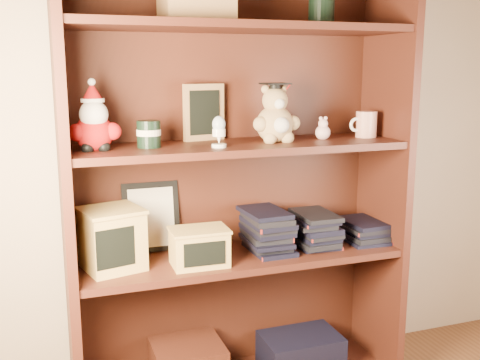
# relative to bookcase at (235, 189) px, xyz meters

# --- Properties ---
(bookcase) EXTENTS (1.20, 0.35, 1.60)m
(bookcase) POSITION_rel_bookcase_xyz_m (0.00, 0.00, 0.00)
(bookcase) COLOR #441D13
(bookcase) RESTS_ON ground
(shelf_lower) EXTENTS (1.14, 0.33, 0.02)m
(shelf_lower) POSITION_rel_bookcase_xyz_m (0.00, -0.05, -0.24)
(shelf_lower) COLOR #441D13
(shelf_lower) RESTS_ON ground
(shelf_upper) EXTENTS (1.14, 0.33, 0.02)m
(shelf_upper) POSITION_rel_bookcase_xyz_m (0.00, -0.05, 0.16)
(shelf_upper) COLOR #441D13
(shelf_upper) RESTS_ON ground
(santa_plush) EXTENTS (0.16, 0.12, 0.23)m
(santa_plush) POSITION_rel_bookcase_xyz_m (-0.48, -0.06, 0.26)
(santa_plush) COLOR #A50F0F
(santa_plush) RESTS_ON shelf_upper
(teachers_tin) EXTENTS (0.08, 0.08, 0.09)m
(teachers_tin) POSITION_rel_bookcase_xyz_m (-0.31, -0.05, 0.22)
(teachers_tin) COLOR black
(teachers_tin) RESTS_ON shelf_upper
(chalkboard_plaque) EXTENTS (0.16, 0.10, 0.20)m
(chalkboard_plaque) POSITION_rel_bookcase_xyz_m (-0.09, 0.06, 0.27)
(chalkboard_plaque) COLOR #9E7547
(chalkboard_plaque) RESTS_ON shelf_upper
(egg_cup) EXTENTS (0.05, 0.05, 0.10)m
(egg_cup) POSITION_rel_bookcase_xyz_m (-0.10, -0.13, 0.23)
(egg_cup) COLOR white
(egg_cup) RESTS_ON shelf_upper
(grad_teddy_bear) EXTENTS (0.17, 0.15, 0.21)m
(grad_teddy_bear) POSITION_rel_bookcase_xyz_m (0.13, -0.06, 0.25)
(grad_teddy_bear) COLOR tan
(grad_teddy_bear) RESTS_ON shelf_upper
(pink_figurine) EXTENTS (0.05, 0.05, 0.09)m
(pink_figurine) POSITION_rel_bookcase_xyz_m (0.32, -0.05, 0.20)
(pink_figurine) COLOR beige
(pink_figurine) RESTS_ON shelf_upper
(teacher_mug) EXTENTS (0.11, 0.08, 0.10)m
(teacher_mug) POSITION_rel_bookcase_xyz_m (0.50, -0.05, 0.22)
(teacher_mug) COLOR silver
(teacher_mug) RESTS_ON shelf_upper
(certificate_frame) EXTENTS (0.20, 0.05, 0.25)m
(certificate_frame) POSITION_rel_bookcase_xyz_m (-0.29, 0.09, -0.10)
(certificate_frame) COLOR black
(certificate_frame) RESTS_ON shelf_lower
(treats_box) EXTENTS (0.23, 0.23, 0.20)m
(treats_box) POSITION_rel_bookcase_xyz_m (-0.45, -0.05, -0.12)
(treats_box) COLOR #D9B159
(treats_box) RESTS_ON shelf_lower
(pencils_box) EXTENTS (0.20, 0.14, 0.13)m
(pencils_box) POSITION_rel_bookcase_xyz_m (-0.17, -0.12, -0.16)
(pencils_box) COLOR #D9B159
(pencils_box) RESTS_ON shelf_lower
(book_stack_left) EXTENTS (0.14, 0.20, 0.14)m
(book_stack_left) POSITION_rel_bookcase_xyz_m (0.11, -0.05, -0.16)
(book_stack_left) COLOR black
(book_stack_left) RESTS_ON shelf_lower
(book_stack_mid) EXTENTS (0.14, 0.20, 0.13)m
(book_stack_mid) POSITION_rel_bookcase_xyz_m (0.29, -0.05, -0.16)
(book_stack_mid) COLOR black
(book_stack_mid) RESTS_ON shelf_lower
(book_stack_right) EXTENTS (0.14, 0.20, 0.08)m
(book_stack_right) POSITION_rel_bookcase_xyz_m (0.50, -0.05, -0.19)
(book_stack_right) COLOR black
(book_stack_right) RESTS_ON shelf_lower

